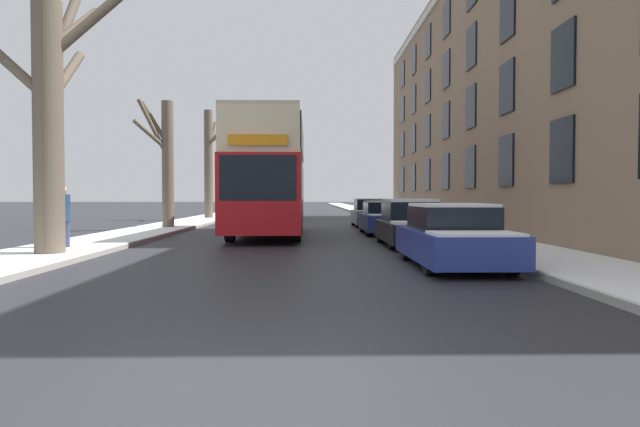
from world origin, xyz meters
TOP-DOWN VIEW (x-y plane):
  - ground_plane at (0.00, 0.00)m, footprint 320.00×320.00m
  - sidewalk_left at (-6.10, 53.00)m, footprint 2.63×130.00m
  - sidewalk_right at (6.10, 53.00)m, footprint 2.63×130.00m
  - terrace_facade_right at (11.91, 21.49)m, footprint 9.10×39.24m
  - bare_tree_left_0 at (-5.70, 9.47)m, footprint 3.44×2.50m
  - bare_tree_left_1 at (-5.87, 21.34)m, footprint 1.56×1.39m
  - bare_tree_left_2 at (-5.82, 32.58)m, footprint 2.30×3.06m
  - double_decker_bus at (-0.97, 17.77)m, footprint 2.61×10.27m
  - parked_car_0 at (3.70, 7.76)m, footprint 1.83×4.41m
  - parked_car_1 at (3.70, 13.03)m, footprint 1.71×4.32m
  - parked_car_2 at (3.70, 18.58)m, footprint 1.87×4.05m
  - parked_car_3 at (3.70, 24.35)m, footprint 1.70×3.97m
  - oncoming_van at (-1.53, 34.45)m, footprint 2.06×5.59m
  - pedestrian_left_sidewalk at (-6.10, 10.99)m, footprint 0.40×0.40m

SIDE VIEW (x-z plane):
  - ground_plane at x=0.00m, z-range 0.00..0.00m
  - sidewalk_left at x=-6.10m, z-range 0.00..0.16m
  - sidewalk_right at x=6.10m, z-range 0.00..0.16m
  - parked_car_2 at x=3.70m, z-range -0.05..1.31m
  - parked_car_0 at x=3.70m, z-range -0.05..1.33m
  - parked_car_3 at x=3.70m, z-range -0.06..1.37m
  - parked_car_1 at x=3.70m, z-range -0.06..1.39m
  - pedestrian_left_sidewalk at x=-6.10m, z-range 0.09..1.91m
  - oncoming_van at x=-1.53m, z-range 0.10..2.50m
  - double_decker_bus at x=-0.97m, z-range 0.29..4.73m
  - bare_tree_left_1 at x=-5.87m, z-range 0.20..6.05m
  - bare_tree_left_0 at x=-5.70m, z-range 0.01..7.06m
  - bare_tree_left_2 at x=-5.82m, z-range 0.27..7.39m
  - terrace_facade_right at x=11.91m, z-range 0.00..12.58m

